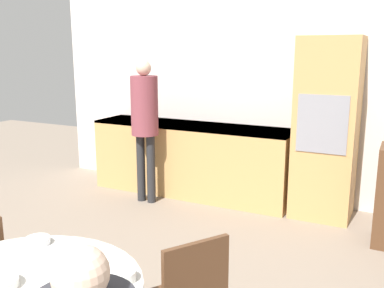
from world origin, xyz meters
TOP-DOWN VIEW (x-y plane):
  - wall_back at (0.00, 5.14)m, footprint 6.28×0.05m
  - kitchen_counter at (-1.01, 4.79)m, footprint 2.56×0.60m
  - oven_unit at (0.63, 4.80)m, footprint 0.63×0.59m
  - person_standing at (-1.37, 4.30)m, footprint 0.32×0.32m
  - bowl_centre at (0.28, 1.53)m, footprint 0.13×0.13m
  - bowl_far at (-0.36, 1.64)m, footprint 0.13×0.13m

SIDE VIEW (x-z plane):
  - kitchen_counter at x=-1.01m, z-range 0.01..0.92m
  - bowl_far at x=-0.36m, z-range 0.78..0.82m
  - bowl_centre at x=0.28m, z-range 0.78..0.83m
  - oven_unit at x=0.63m, z-range 0.00..1.96m
  - person_standing at x=-1.37m, z-range 0.21..1.91m
  - wall_back at x=0.00m, z-range 0.00..2.60m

